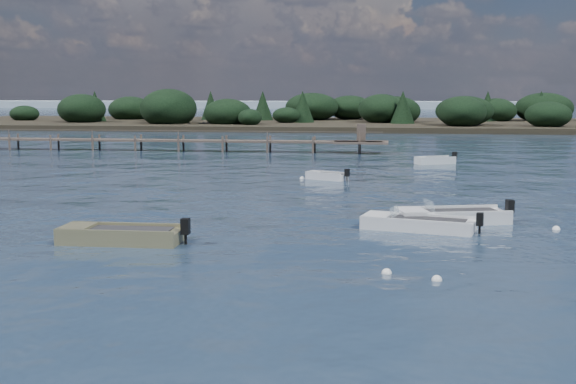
# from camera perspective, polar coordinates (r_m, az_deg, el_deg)

# --- Properties ---
(ground) EXTENTS (400.00, 400.00, 0.00)m
(ground) POSITION_cam_1_polar(r_m,az_deg,el_deg) (79.48, 3.21, 3.84)
(ground) COLOR #172536
(ground) RESTS_ON ground
(dinghy_mid_white_a) EXTENTS (4.96, 2.74, 1.14)m
(dinghy_mid_white_a) POSITION_cam_1_polar(r_m,az_deg,el_deg) (30.25, 10.21, -2.66)
(dinghy_mid_white_a) COLOR silver
(dinghy_mid_white_a) RESTS_ON ground
(tender_far_grey_b) EXTENTS (3.42, 2.44, 1.18)m
(tender_far_grey_b) POSITION_cam_1_polar(r_m,az_deg,el_deg) (58.01, 11.54, 2.35)
(tender_far_grey_b) COLOR silver
(tender_far_grey_b) RESTS_ON ground
(dinghy_mid_grey) EXTENTS (4.92, 1.80, 1.24)m
(dinghy_mid_grey) POSITION_cam_1_polar(r_m,az_deg,el_deg) (27.94, -13.07, -3.58)
(dinghy_mid_grey) COLOR #716C4B
(dinghy_mid_grey) RESTS_ON ground
(tender_far_white) EXTENTS (2.93, 2.07, 1.01)m
(tender_far_white) POSITION_cam_1_polar(r_m,az_deg,el_deg) (46.71, 3.08, 1.16)
(tender_far_white) COLOR silver
(tender_far_white) RESTS_ON ground
(dinghy_mid_white_b) EXTENTS (5.22, 2.91, 1.27)m
(dinghy_mid_white_b) POSITION_cam_1_polar(r_m,az_deg,el_deg) (32.17, 12.81, -2.07)
(dinghy_mid_white_b) COLOR silver
(dinghy_mid_white_b) RESTS_ON ground
(buoy_b) EXTENTS (0.32, 0.32, 0.32)m
(buoy_b) POSITION_cam_1_polar(r_m,az_deg,el_deg) (22.92, 7.80, -6.39)
(buoy_b) COLOR white
(buoy_b) RESTS_ON ground
(buoy_d) EXTENTS (0.32, 0.32, 0.32)m
(buoy_d) POSITION_cam_1_polar(r_m,az_deg,el_deg) (31.77, 20.43, -2.80)
(buoy_d) COLOR white
(buoy_d) RESTS_ON ground
(buoy_e) EXTENTS (0.32, 0.32, 0.32)m
(buoy_e) POSITION_cam_1_polar(r_m,az_deg,el_deg) (47.18, 1.13, 1.06)
(buoy_e) COLOR white
(buoy_e) RESTS_ON ground
(buoy_extra_b) EXTENTS (0.32, 0.32, 0.32)m
(buoy_extra_b) POSITION_cam_1_polar(r_m,az_deg,el_deg) (22.37, 11.68, -6.85)
(buoy_extra_b) COLOR white
(buoy_extra_b) RESTS_ON ground
(jetty) EXTENTS (64.50, 3.20, 3.40)m
(jetty) POSITION_cam_1_polar(r_m,az_deg,el_deg) (72.80, -14.95, 3.99)
(jetty) COLOR #4E4239
(jetty) RESTS_ON ground
(far_headland) EXTENTS (190.00, 40.00, 5.80)m
(far_headland) POSITION_cam_1_polar(r_m,az_deg,el_deg) (120.54, 16.78, 5.84)
(far_headland) COLOR black
(far_headland) RESTS_ON ground
(distant_haze) EXTENTS (280.00, 20.00, 2.40)m
(distant_haze) POSITION_cam_1_polar(r_m,az_deg,el_deg) (267.06, -13.45, 6.50)
(distant_haze) COLOR #8B9EAC
(distant_haze) RESTS_ON ground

